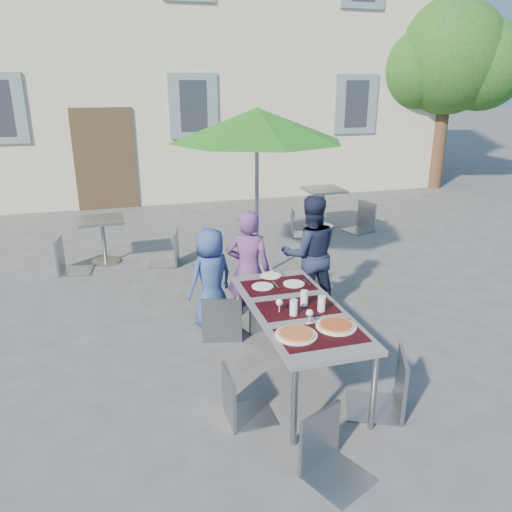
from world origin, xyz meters
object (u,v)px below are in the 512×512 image
object	(u,v)px
bg_chair_l_0	(64,234)
bg_chair_r_1	(364,199)
child_2	(310,254)
bg_chair_r_0	(169,227)
dining_table	(297,313)
chair_2	(312,285)
child_0	(211,278)
pizza_near_right	(336,326)
bg_chair_l_1	(298,204)
chair_1	(260,280)
patio_umbrella	(257,126)
chair_4	(392,348)
chair_3	(239,366)
cafe_table_1	(323,201)
chair_0	(221,290)
child_1	(248,270)
chair_5	(332,411)
pizza_near_left	(296,334)
cafe_table_0	(103,234)

from	to	relation	value
bg_chair_l_0	bg_chair_r_1	size ratio (longest dim) A/B	0.97
child_2	bg_chair_r_0	world-z (taller)	child_2
dining_table	bg_chair_r_1	bearing A→B (deg)	55.79
chair_2	bg_chair_l_0	bearing A→B (deg)	137.86
bg_chair_r_0	child_2	bearing A→B (deg)	-55.88
child_0	child_2	world-z (taller)	child_2
pizza_near_right	child_0	bearing A→B (deg)	111.73
pizza_near_right	child_0	size ratio (longest dim) A/B	0.29
bg_chair_r_1	dining_table	bearing A→B (deg)	-124.21
child_2	bg_chair_l_1	world-z (taller)	child_2
chair_1	patio_umbrella	size ratio (longest dim) A/B	0.41
chair_4	bg_chair_l_1	world-z (taller)	chair_4
dining_table	chair_3	size ratio (longest dim) A/B	2.12
chair_4	bg_chair_r_0	bearing A→B (deg)	107.61
cafe_table_1	child_2	bearing A→B (deg)	-116.06
child_2	chair_3	xyz separation A→B (m)	(-1.37, -1.86, -0.22)
chair_0	bg_chair_l_1	world-z (taller)	bg_chair_l_1
child_1	chair_0	size ratio (longest dim) A/B	1.42
chair_4	bg_chair_r_1	distance (m)	5.66
chair_1	chair_4	world-z (taller)	chair_4
child_1	chair_2	size ratio (longest dim) A/B	1.67
chair_3	chair_2	bearing A→B (deg)	49.93
pizza_near_right	chair_5	world-z (taller)	chair_5
pizza_near_right	bg_chair_r_1	xyz separation A→B (m)	(2.85, 4.90, -0.15)
dining_table	pizza_near_left	xyz separation A→B (m)	(-0.20, -0.50, 0.07)
chair_0	chair_5	xyz separation A→B (m)	(0.30, -2.21, -0.04)
cafe_table_1	bg_chair_l_1	bearing A→B (deg)	-151.03
child_2	chair_2	world-z (taller)	child_2
pizza_near_left	patio_umbrella	bearing A→B (deg)	79.47
chair_5	bg_chair_l_0	xyz separation A→B (m)	(-2.08, 4.87, 0.07)
chair_4	cafe_table_0	xyz separation A→B (m)	(-2.33, 4.60, -0.13)
pizza_near_right	bg_chair_r_1	bearing A→B (deg)	59.85
pizza_near_right	chair_4	distance (m)	0.50
chair_5	bg_chair_r_0	distance (m)	4.84
chair_3	chair_0	bearing A→B (deg)	83.37
pizza_near_right	patio_umbrella	bearing A→B (deg)	86.20
chair_4	bg_chair_l_1	bearing A→B (deg)	77.72
cafe_table_0	chair_2	bearing A→B (deg)	-50.96
chair_1	child_1	bearing A→B (deg)	155.54
bg_chair_l_0	bg_chair_l_1	distance (m)	4.07
child_2	bg_chair_l_0	xyz separation A→B (m)	(-2.98, 2.22, -0.13)
child_2	chair_5	bearing A→B (deg)	79.15
chair_3	chair_4	xyz separation A→B (m)	(1.26, -0.24, 0.10)
bg_chair_r_1	cafe_table_0	bearing A→B (deg)	-173.80
chair_0	child_2	bearing A→B (deg)	20.03
pizza_near_right	pizza_near_left	bearing A→B (deg)	-172.76
pizza_near_right	bg_chair_l_1	world-z (taller)	bg_chair_l_1
bg_chair_r_1	chair_0	bearing A→B (deg)	-135.55
patio_umbrella	child_0	bearing A→B (deg)	-125.62
child_1	cafe_table_1	bearing A→B (deg)	-100.05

